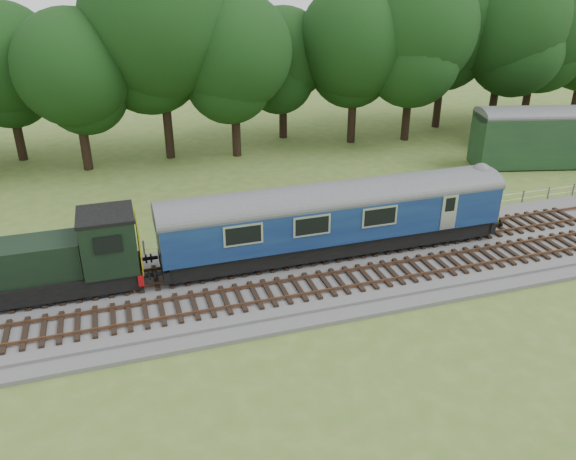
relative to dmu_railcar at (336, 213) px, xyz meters
name	(u,v)px	position (x,y,z in m)	size (l,w,h in m)	color
ground	(314,275)	(-1.62, -1.40, -2.61)	(120.00, 120.00, 0.00)	#496926
ballast	(315,272)	(-1.62, -1.40, -2.43)	(70.00, 7.00, 0.35)	#4C4C4F
track_north	(305,255)	(-1.62, 0.00, -2.19)	(67.20, 2.40, 0.21)	black
track_south	(326,283)	(-1.62, -3.00, -2.19)	(67.20, 2.40, 0.21)	black
fence	(288,237)	(-1.62, 3.10, -2.61)	(64.00, 0.12, 1.00)	#6B6054
tree_line	(225,150)	(-1.62, 20.60, -2.61)	(70.00, 8.00, 18.00)	black
dmu_railcar	(336,213)	(0.00, 0.00, 0.00)	(18.05, 2.86, 3.88)	black
shunter_loco	(48,263)	(-13.93, 0.00, -0.63)	(8.91, 2.60, 3.38)	black
worker	(136,275)	(-10.24, -0.87, -1.44)	(0.60, 0.39, 1.64)	#E6420C
shed	(517,130)	(22.33, 14.17, -1.18)	(4.40, 4.40, 2.82)	#183520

